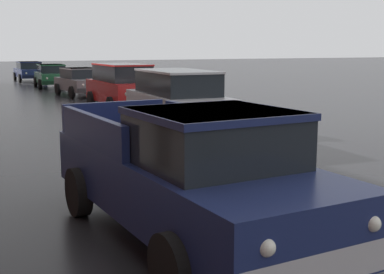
# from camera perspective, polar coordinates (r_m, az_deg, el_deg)

# --- Properties ---
(snow_bank_along_left_kerb) EXTENTS (1.81, 1.02, 0.81)m
(snow_bank_along_left_kerb) POSITION_cam_1_polar(r_m,az_deg,el_deg) (31.05, -11.16, 5.74)
(snow_bank_along_left_kerb) COLOR white
(snow_bank_along_left_kerb) RESTS_ON ground
(snow_bank_near_corner_right) EXTENTS (2.51, 1.16, 0.72)m
(snow_bank_near_corner_right) POSITION_cam_1_polar(r_m,az_deg,el_deg) (28.27, -10.14, 5.19)
(snow_bank_near_corner_right) COLOR white
(snow_bank_near_corner_right) RESTS_ON ground
(snow_bank_far_right_pile) EXTENTS (1.72, 1.46, 0.72)m
(snow_bank_far_right_pile) POSITION_cam_1_polar(r_m,az_deg,el_deg) (14.92, 9.09, 1.24)
(snow_bank_far_right_pile) COLOR white
(snow_bank_far_right_pile) RESTS_ON ground
(pickup_truck_darkblue_approaching_near_lane) EXTENTS (2.29, 5.27, 1.76)m
(pickup_truck_darkblue_approaching_near_lane) POSITION_cam_1_polar(r_m,az_deg,el_deg) (6.64, -0.34, -4.01)
(pickup_truck_darkblue_approaching_near_lane) COLOR navy
(pickup_truck_darkblue_approaching_near_lane) RESTS_ON ground
(suv_silver_parked_kerbside_close) EXTENTS (2.21, 4.60, 1.82)m
(suv_silver_parked_kerbside_close) POSITION_cam_1_polar(r_m,az_deg,el_deg) (15.10, -1.64, 4.15)
(suv_silver_parked_kerbside_close) COLOR #B7B7BC
(suv_silver_parked_kerbside_close) RESTS_ON ground
(suv_red_parked_kerbside_mid) EXTENTS (2.01, 4.35, 1.82)m
(suv_red_parked_kerbside_mid) POSITION_cam_1_polar(r_m,az_deg,el_deg) (21.02, -7.63, 5.64)
(suv_red_parked_kerbside_mid) COLOR red
(suv_red_parked_kerbside_mid) RESTS_ON ground
(sedan_grey_parked_far_down_block) EXTENTS (2.19, 3.97, 1.42)m
(sedan_grey_parked_far_down_block) POSITION_cam_1_polar(r_m,az_deg,el_deg) (27.57, -12.00, 5.99)
(sedan_grey_parked_far_down_block) COLOR slate
(sedan_grey_parked_far_down_block) RESTS_ON ground
(sedan_green_queued_behind_truck) EXTENTS (2.13, 4.44, 1.42)m
(sedan_green_queued_behind_truck) POSITION_cam_1_polar(r_m,az_deg,el_deg) (33.86, -15.06, 6.53)
(sedan_green_queued_behind_truck) COLOR #1E5633
(sedan_green_queued_behind_truck) RESTS_ON ground
(sedan_darkblue_at_far_intersection) EXTENTS (1.97, 4.45, 1.42)m
(sedan_darkblue_at_far_intersection) POSITION_cam_1_polar(r_m,az_deg,el_deg) (40.77, -17.31, 6.92)
(sedan_darkblue_at_far_intersection) COLOR navy
(sedan_darkblue_at_far_intersection) RESTS_ON ground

